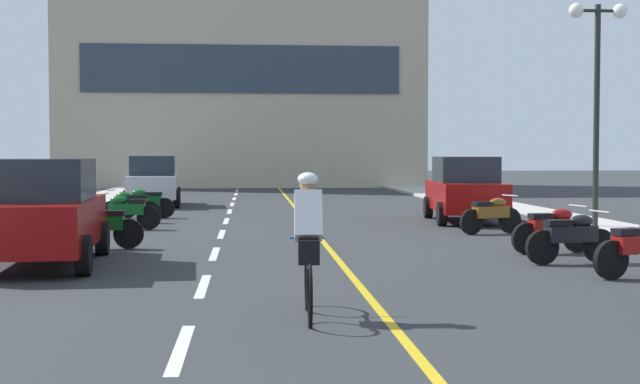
{
  "coord_description": "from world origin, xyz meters",
  "views": [
    {
      "loc": [
        -1.31,
        -2.47,
        1.91
      ],
      "look_at": [
        0.28,
        17.23,
        1.03
      ],
      "focal_mm": 48.5,
      "sensor_mm": 36.0,
      "label": 1
    }
  ],
  "objects": [
    {
      "name": "ground_plane",
      "position": [
        0.0,
        21.0,
        0.0
      ],
      "size": [
        140.0,
        140.0,
        0.0
      ],
      "primitive_type": "plane",
      "color": "#2D3033"
    },
    {
      "name": "curb_left",
      "position": [
        -7.2,
        24.0,
        0.06
      ],
      "size": [
        2.4,
        72.0,
        0.12
      ],
      "primitive_type": "cube",
      "color": "#B7B2A8",
      "rests_on": "ground"
    },
    {
      "name": "curb_right",
      "position": [
        7.2,
        24.0,
        0.06
      ],
      "size": [
        2.4,
        72.0,
        0.12
      ],
      "primitive_type": "cube",
      "color": "#B7B2A8",
      "rests_on": "ground"
    },
    {
      "name": "lane_dash_1",
      "position": [
        -2.0,
        6.0,
        0.0
      ],
      "size": [
        0.14,
        2.2,
        0.01
      ],
      "primitive_type": "cube",
      "color": "silver",
      "rests_on": "ground"
    },
    {
      "name": "lane_dash_2",
      "position": [
        -2.0,
        10.0,
        0.0
      ],
      "size": [
        0.14,
        2.2,
        0.01
      ],
      "primitive_type": "cube",
      "color": "silver",
      "rests_on": "ground"
    },
    {
      "name": "lane_dash_3",
      "position": [
        -2.0,
        14.0,
        0.0
      ],
      "size": [
        0.14,
        2.2,
        0.01
      ],
      "primitive_type": "cube",
      "color": "silver",
      "rests_on": "ground"
    },
    {
      "name": "lane_dash_4",
      "position": [
        -2.0,
        18.0,
        0.0
      ],
      "size": [
        0.14,
        2.2,
        0.01
      ],
      "primitive_type": "cube",
      "color": "silver",
      "rests_on": "ground"
    },
    {
      "name": "lane_dash_5",
      "position": [
        -2.0,
        22.0,
        0.0
      ],
      "size": [
        0.14,
        2.2,
        0.01
      ],
      "primitive_type": "cube",
      "color": "silver",
      "rests_on": "ground"
    },
    {
      "name": "lane_dash_6",
      "position": [
        -2.0,
        26.0,
        0.0
      ],
      "size": [
        0.14,
        2.2,
        0.01
      ],
      "primitive_type": "cube",
      "color": "silver",
      "rests_on": "ground"
    },
    {
      "name": "lane_dash_7",
      "position": [
        -2.0,
        30.0,
        0.0
      ],
      "size": [
        0.14,
        2.2,
        0.01
      ],
      "primitive_type": "cube",
      "color": "silver",
      "rests_on": "ground"
    },
    {
      "name": "lane_dash_8",
      "position": [
        -2.0,
        34.0,
        0.0
      ],
      "size": [
        0.14,
        2.2,
        0.01
      ],
      "primitive_type": "cube",
      "color": "silver",
      "rests_on": "ground"
    },
    {
      "name": "lane_dash_9",
      "position": [
        -2.0,
        38.0,
        0.0
      ],
      "size": [
        0.14,
        2.2,
        0.01
      ],
      "primitive_type": "cube",
      "color": "silver",
      "rests_on": "ground"
    },
    {
      "name": "lane_dash_10",
      "position": [
        -2.0,
        42.0,
        0.0
      ],
      "size": [
        0.14,
        2.2,
        0.01
      ],
      "primitive_type": "cube",
      "color": "silver",
      "rests_on": "ground"
    },
    {
      "name": "lane_dash_11",
      "position": [
        -2.0,
        46.0,
        0.0
      ],
      "size": [
        0.14,
        2.2,
        0.01
      ],
      "primitive_type": "cube",
      "color": "silver",
      "rests_on": "ground"
    },
    {
      "name": "centre_line_yellow",
      "position": [
        0.25,
        24.0,
        0.0
      ],
      "size": [
        0.12,
        66.0,
        0.01
      ],
      "primitive_type": "cube",
      "color": "gold",
      "rests_on": "ground"
    },
    {
      "name": "street_lamp_mid",
      "position": [
        7.17,
        18.18,
        4.08
      ],
      "size": [
        1.46,
        0.36,
        5.46
      ],
      "color": "black",
      "rests_on": "curb_right"
    },
    {
      "name": "parked_car_near",
      "position": [
        -4.85,
        12.53,
        0.92
      ],
      "size": [
        2.14,
        4.3,
        1.82
      ],
      "color": "black",
      "rests_on": "ground"
    },
    {
      "name": "parked_car_mid",
      "position": [
        4.66,
        21.19,
        0.92
      ],
      "size": [
        2.18,
        4.32,
        1.82
      ],
      "color": "black",
      "rests_on": "ground"
    },
    {
      "name": "parked_car_far",
      "position": [
        -4.84,
        29.19,
        0.92
      ],
      "size": [
        2.15,
        4.31,
        1.82
      ],
      "color": "black",
      "rests_on": "ground"
    },
    {
      "name": "motorcycle_4",
      "position": [
        4.22,
        12.0,
        0.47
      ],
      "size": [
        1.69,
        0.61,
        0.92
      ],
      "color": "black",
      "rests_on": "ground"
    },
    {
      "name": "motorcycle_5",
      "position": [
        4.45,
        13.57,
        0.47
      ],
      "size": [
        1.69,
        0.63,
        0.92
      ],
      "color": "black",
      "rests_on": "ground"
    },
    {
      "name": "motorcycle_6",
      "position": [
        -4.31,
        15.03,
        0.47
      ],
      "size": [
        1.7,
        0.6,
        0.92
      ],
      "color": "black",
      "rests_on": "ground"
    },
    {
      "name": "motorcycle_7",
      "position": [
        4.4,
        17.62,
        0.47
      ],
      "size": [
        1.63,
        0.81,
        0.92
      ],
      "color": "black",
      "rests_on": "ground"
    },
    {
      "name": "motorcycle_8",
      "position": [
        -4.42,
        19.42,
        0.47
      ],
      "size": [
        1.7,
        0.6,
        0.92
      ],
      "color": "black",
      "rests_on": "ground"
    },
    {
      "name": "motorcycle_9",
      "position": [
        -4.62,
        21.61,
        0.47
      ],
      "size": [
        1.69,
        0.63,
        0.92
      ],
      "color": "black",
      "rests_on": "ground"
    },
    {
      "name": "motorcycle_10",
      "position": [
        -4.41,
        23.27,
        0.47
      ],
      "size": [
        1.7,
        0.6,
        0.92
      ],
      "color": "black",
      "rests_on": "ground"
    },
    {
      "name": "cyclist_rider",
      "position": [
        -0.65,
        7.49,
        0.89
      ],
      "size": [
        0.42,
        1.77,
        1.71
      ],
      "color": "black",
      "rests_on": "ground"
    }
  ]
}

